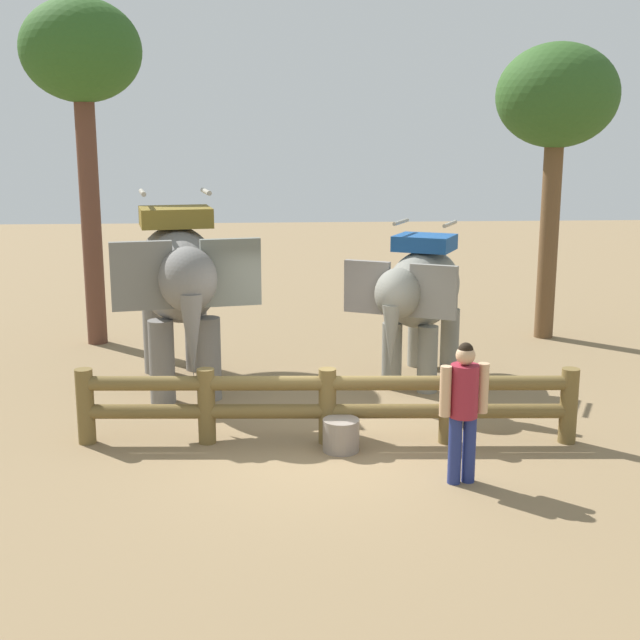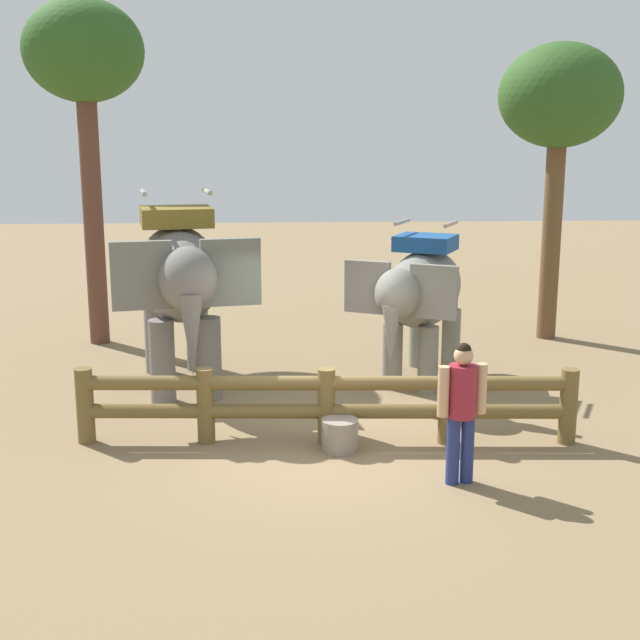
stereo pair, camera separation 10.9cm
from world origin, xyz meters
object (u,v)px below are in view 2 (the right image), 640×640
at_px(log_fence, 326,400).
at_px(elephant_near_left, 180,280).
at_px(tree_far_left, 84,63).
at_px(feed_bucket, 340,435).
at_px(tree_back_center, 559,103).
at_px(tourist_woman_in_black, 462,403).
at_px(elephant_center, 421,293).

bearing_deg(log_fence, elephant_near_left, 129.70).
bearing_deg(tree_far_left, feed_bucket, -55.13).
bearing_deg(log_fence, tree_back_center, 49.72).
xyz_separation_m(elephant_near_left, tree_far_left, (-2.02, 3.32, 3.64)).
bearing_deg(tourist_woman_in_black, elephant_near_left, 132.12).
bearing_deg(tree_far_left, elephant_near_left, -58.73).
bearing_deg(elephant_near_left, feed_bucket, -51.45).
height_order(tourist_woman_in_black, tree_far_left, tree_far_left).
bearing_deg(feed_bucket, elephant_near_left, 128.55).
bearing_deg(elephant_near_left, tourist_woman_in_black, -47.88).
xyz_separation_m(log_fence, elephant_center, (1.78, 2.86, 0.93)).
height_order(elephant_center, tourist_woman_in_black, elephant_center).
bearing_deg(tree_back_center, feed_bucket, -127.92).
xyz_separation_m(tree_far_left, feed_bucket, (4.39, -6.30, -5.27)).
height_order(elephant_near_left, elephant_center, elephant_near_left).
distance_m(elephant_near_left, tree_back_center, 8.41).
xyz_separation_m(log_fence, tree_far_left, (-4.23, 5.99, 4.88)).
distance_m(tourist_woman_in_black, tree_back_center, 8.95).
bearing_deg(elephant_center, elephant_near_left, -177.27).
relative_size(elephant_near_left, tree_back_center, 0.66).
relative_size(elephant_near_left, feed_bucket, 7.92).
height_order(tourist_woman_in_black, tree_back_center, tree_back_center).
bearing_deg(tourist_woman_in_black, tree_far_left, 127.66).
xyz_separation_m(log_fence, elephant_near_left, (-2.21, 2.67, 1.24)).
relative_size(elephant_near_left, tourist_woman_in_black, 2.22).
bearing_deg(log_fence, feed_bucket, -62.85).
xyz_separation_m(log_fence, tourist_woman_in_black, (1.52, -1.47, 0.41)).
distance_m(elephant_center, tree_far_left, 7.85).
bearing_deg(feed_bucket, elephant_center, 62.92).
relative_size(tourist_woman_in_black, tree_back_center, 0.30).
xyz_separation_m(elephant_center, tree_far_left, (-6.01, 3.13, 3.95)).
bearing_deg(elephant_center, tourist_woman_in_black, -93.43).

